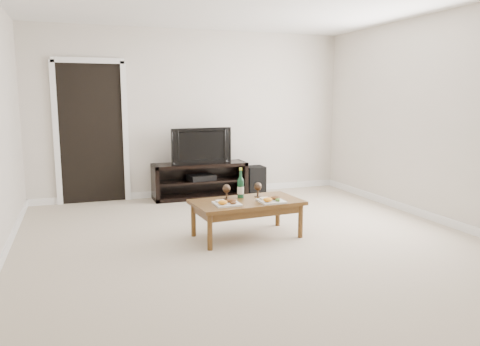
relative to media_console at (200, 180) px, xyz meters
The scene contains 13 objects.
floor 2.51m from the media_console, 90.71° to the right, with size 5.50×5.50×0.00m, color beige.
back_wall 1.06m from the media_console, 96.38° to the left, with size 5.00×0.04×2.60m, color beige.
doorway 1.77m from the media_console, behind, with size 0.90×0.02×2.05m, color black.
media_console is the anchor object (origin of this frame).
television 0.55m from the media_console, ahead, with size 0.96×0.13×0.55m, color black.
av_receiver 0.05m from the media_console, 32.63° to the right, with size 0.40×0.30×0.08m, color black.
subwoofer 0.97m from the media_console, ahead, with size 0.29×0.29×0.44m, color black.
coffee_table 2.21m from the media_console, 90.66° to the right, with size 1.21×0.66×0.42m, color brown.
plate_left 2.34m from the media_console, 97.27° to the right, with size 0.27×0.27×0.07m, color white.
plate_right 2.37m from the media_console, 84.90° to the right, with size 0.27×0.27×0.07m, color white.
wine_bottle 2.06m from the media_console, 91.09° to the right, with size 0.07×0.07×0.35m, color #103B21.
goblet_left 2.07m from the media_console, 95.94° to the right, with size 0.09×0.09×0.17m, color #392B1F, non-canonical shape.
goblet_right 2.07m from the media_console, 85.28° to the right, with size 0.09×0.09×0.17m, color #392B1F, non-canonical shape.
Camera 1 is at (-1.76, -4.52, 1.57)m, focal length 35.00 mm.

